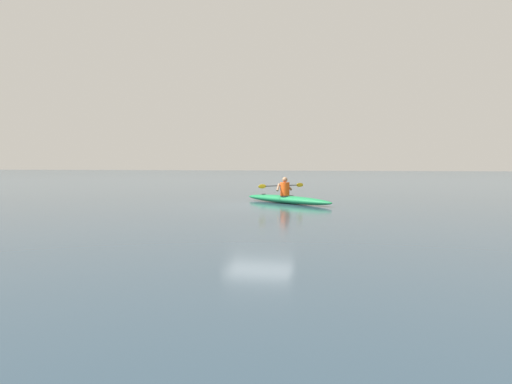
% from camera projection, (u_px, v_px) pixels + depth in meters
% --- Properties ---
extents(ground_plane, '(160.00, 160.00, 0.00)m').
position_uv_depth(ground_plane, '(260.00, 206.00, 19.22)').
color(ground_plane, '#283D4C').
extents(kayak, '(4.16, 3.59, 0.31)m').
position_uv_depth(kayak, '(287.00, 199.00, 20.40)').
color(kayak, '#19723F').
rests_on(kayak, ground).
extents(kayaker, '(1.59, 1.90, 0.74)m').
position_uv_depth(kayaker, '(285.00, 188.00, 20.49)').
color(kayaker, '#E04C14').
rests_on(kayaker, kayak).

